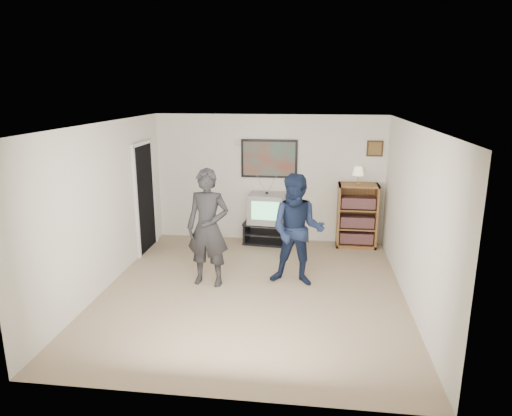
% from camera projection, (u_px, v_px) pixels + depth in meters
% --- Properties ---
extents(room_shell, '(4.51, 5.00, 2.51)m').
position_uv_depth(room_shell, '(255.00, 206.00, 6.93)').
color(room_shell, '#8E725A').
rests_on(room_shell, ground).
extents(media_stand, '(0.91, 0.57, 0.43)m').
position_uv_depth(media_stand, '(266.00, 233.00, 9.00)').
color(media_stand, black).
rests_on(media_stand, room_shell).
extents(crt_television, '(0.72, 0.62, 0.57)m').
position_uv_depth(crt_television, '(267.00, 208.00, 8.87)').
color(crt_television, gray).
rests_on(crt_television, media_stand).
extents(bookshelf, '(0.75, 0.43, 1.23)m').
position_uv_depth(bookshelf, '(357.00, 216.00, 8.74)').
color(bookshelf, brown).
rests_on(bookshelf, room_shell).
extents(table_lamp, '(0.21, 0.21, 0.34)m').
position_uv_depth(table_lamp, '(358.00, 175.00, 8.53)').
color(table_lamp, beige).
rests_on(table_lamp, bookshelf).
extents(person_tall, '(0.71, 0.51, 1.83)m').
position_uv_depth(person_tall, '(208.00, 228.00, 6.96)').
color(person_tall, black).
rests_on(person_tall, room_shell).
extents(person_short, '(0.92, 0.76, 1.75)m').
position_uv_depth(person_short, '(297.00, 230.00, 6.97)').
color(person_short, '#141D37').
rests_on(person_short, room_shell).
extents(controller_left, '(0.06, 0.11, 0.03)m').
position_uv_depth(controller_left, '(213.00, 210.00, 7.10)').
color(controller_left, white).
rests_on(controller_left, person_tall).
extents(controller_right, '(0.04, 0.12, 0.03)m').
position_uv_depth(controller_right, '(298.00, 219.00, 7.16)').
color(controller_right, white).
rests_on(controller_right, person_short).
extents(poster, '(1.10, 0.03, 0.75)m').
position_uv_depth(poster, '(269.00, 159.00, 8.87)').
color(poster, black).
rests_on(poster, room_shell).
extents(air_vent, '(0.28, 0.02, 0.14)m').
position_uv_depth(air_vent, '(241.00, 143.00, 8.87)').
color(air_vent, white).
rests_on(air_vent, room_shell).
extents(small_picture, '(0.30, 0.03, 0.30)m').
position_uv_depth(small_picture, '(375.00, 149.00, 8.58)').
color(small_picture, '#362611').
rests_on(small_picture, room_shell).
extents(doorway, '(0.03, 0.85, 2.00)m').
position_uv_depth(doorway, '(145.00, 198.00, 8.46)').
color(doorway, black).
rests_on(doorway, room_shell).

